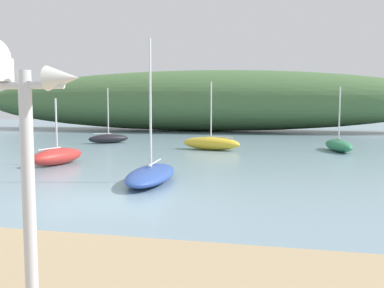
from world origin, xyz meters
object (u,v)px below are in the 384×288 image
(mast_structure, at_px, (3,101))
(sailboat_east_reach, at_px, (211,143))
(sailboat_off_point, at_px, (57,156))
(sailboat_far_right, at_px, (338,145))
(sailboat_near_shore, at_px, (151,174))
(sailboat_outer_mooring, at_px, (109,138))

(mast_structure, relative_size, sailboat_east_reach, 0.77)
(sailboat_off_point, xyz_separation_m, sailboat_far_right, (13.33, 8.72, -0.03))
(sailboat_near_shore, xyz_separation_m, sailboat_outer_mooring, (-7.78, 14.14, 0.05))
(mast_structure, bearing_deg, sailboat_east_reach, 94.90)
(sailboat_east_reach, bearing_deg, mast_structure, -85.10)
(sailboat_outer_mooring, xyz_separation_m, sailboat_off_point, (2.16, -10.78, 0.04))
(sailboat_near_shore, xyz_separation_m, sailboat_east_reach, (0.20, 11.21, 0.12))
(sailboat_far_right, bearing_deg, sailboat_near_shore, -122.55)
(sailboat_off_point, distance_m, sailboat_far_right, 15.92)
(mast_structure, height_order, sailboat_far_right, sailboat_far_right)
(mast_structure, height_order, sailboat_east_reach, sailboat_east_reach)
(mast_structure, height_order, sailboat_outer_mooring, sailboat_outer_mooring)
(sailboat_outer_mooring, xyz_separation_m, sailboat_far_right, (15.49, -2.06, 0.01))
(mast_structure, distance_m, sailboat_far_right, 23.67)
(sailboat_outer_mooring, bearing_deg, sailboat_near_shore, -61.19)
(sailboat_near_shore, height_order, sailboat_off_point, sailboat_near_shore)
(sailboat_east_reach, xyz_separation_m, sailboat_outer_mooring, (-7.98, 2.93, -0.07))
(sailboat_near_shore, relative_size, sailboat_east_reach, 1.22)
(sailboat_off_point, bearing_deg, mast_structure, -61.44)
(sailboat_far_right, bearing_deg, sailboat_east_reach, -173.39)
(sailboat_near_shore, height_order, sailboat_far_right, sailboat_near_shore)
(sailboat_near_shore, distance_m, sailboat_outer_mooring, 16.14)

